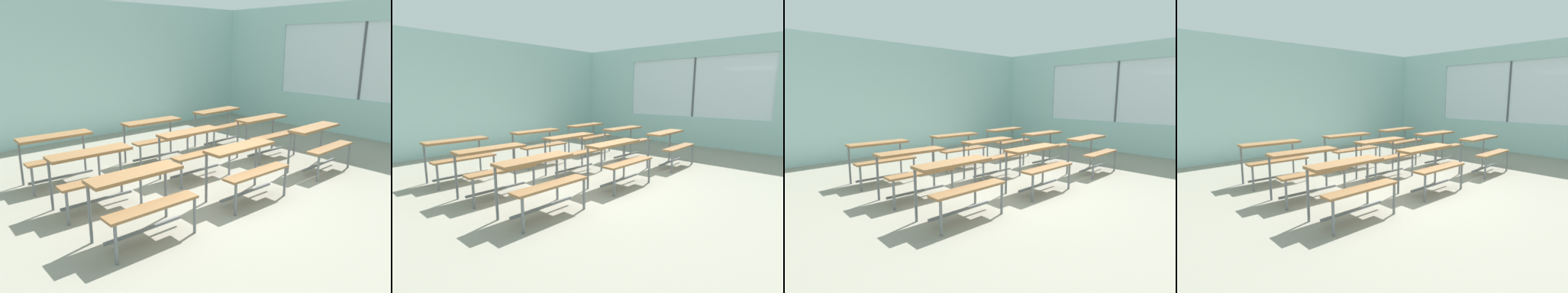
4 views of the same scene
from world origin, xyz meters
The scene contains 12 objects.
ground centered at (0.00, 0.00, -0.03)m, with size 10.00×9.00×0.05m, color gray.
wall_back centered at (0.00, 4.50, 1.50)m, with size 10.00×0.12×3.00m, color #A8D1CC.
wall_right centered at (5.00, -0.13, 1.45)m, with size 0.12×9.00×3.00m.
desk_bench_r0c0 centered at (-1.40, -0.28, 0.56)m, with size 1.11×0.60×0.74m.
desk_bench_r0c1 centered at (0.29, -0.29, 0.56)m, with size 1.11×0.60×0.74m.
desk_bench_r0c2 centered at (2.15, -0.28, 0.56)m, with size 1.11×0.61×0.74m.
desk_bench_r1c0 centered at (-1.40, 0.81, 0.56)m, with size 1.12×0.63×0.74m.
desk_bench_r1c1 centered at (0.34, 0.85, 0.56)m, with size 1.11×0.61×0.74m.
desk_bench_r1c2 centered at (2.12, 0.83, 0.56)m, with size 1.12×0.63×0.74m.
desk_bench_r2c0 centered at (-1.40, 2.00, 0.56)m, with size 1.12×0.64×0.74m.
desk_bench_r2c1 centered at (0.37, 1.96, 0.56)m, with size 1.13×0.64×0.74m.
desk_bench_r2c2 centered at (2.07, 2.00, 0.56)m, with size 1.12×0.63×0.74m.
Camera 4 is at (-3.80, -3.30, 1.60)m, focal length 28.00 mm.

